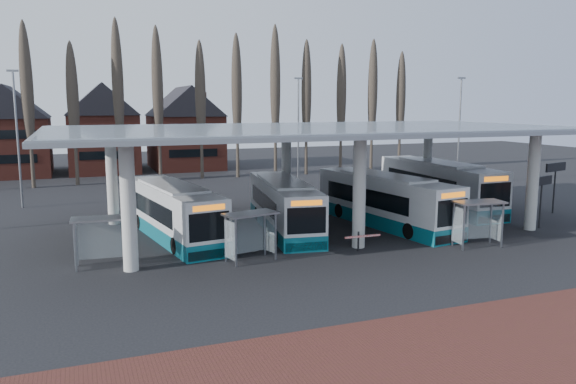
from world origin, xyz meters
name	(u,v)px	position (x,y,z in m)	size (l,w,h in m)	color
ground	(382,259)	(0.00, 0.00, 0.00)	(140.00, 140.00, 0.00)	black
station_canopy	(318,137)	(0.00, 8.00, 5.68)	(32.00, 16.00, 6.34)	silver
poplar_row	(218,93)	(0.00, 33.00, 8.78)	(45.10, 1.10, 14.50)	#473D33
townhouse_row	(56,120)	(-15.75, 44.00, 5.94)	(36.80, 10.30, 12.25)	brown
lamp_post_a	(17,137)	(-18.00, 22.00, 5.34)	(0.80, 0.16, 10.17)	slate
lamp_post_b	(298,129)	(6.00, 26.00, 5.34)	(0.80, 0.16, 10.17)	slate
lamp_post_c	(459,129)	(20.00, 20.00, 5.34)	(0.80, 0.16, 10.17)	slate
bus_0	(173,212)	(-9.02, 8.40, 1.49)	(4.08, 11.59, 3.16)	silver
bus_1	(283,206)	(-2.28, 8.03, 1.47)	(3.99, 11.42, 3.11)	silver
bus_2	(384,201)	(4.26, 7.00, 1.55)	(4.06, 12.03, 3.28)	silver
bus_3	(438,186)	(11.13, 10.84, 1.65)	(3.06, 12.67, 3.50)	silver
shelter_0	(100,231)	(-13.25, 3.73, 1.75)	(2.68, 1.48, 2.41)	gray
shelter_1	(249,225)	(-6.29, 2.16, 1.77)	(2.85, 1.87, 2.44)	gray
shelter_2	(477,213)	(6.13, 0.41, 1.84)	(2.87, 1.69, 2.53)	gray
info_sign_0	(542,185)	(12.90, 2.65, 2.74)	(2.14, 0.75, 3.27)	black
info_sign_1	(556,171)	(17.54, 6.04, 3.04)	(2.38, 0.75, 3.62)	black
barrier	(362,237)	(-0.34, 1.51, 0.79)	(2.05, 0.57, 1.02)	black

